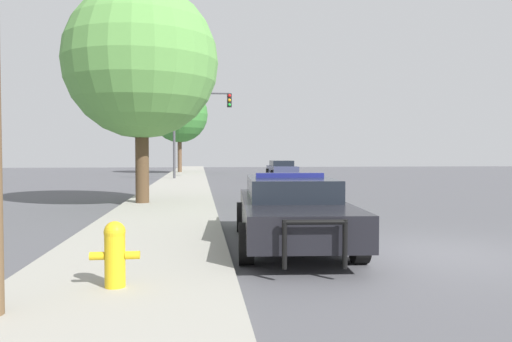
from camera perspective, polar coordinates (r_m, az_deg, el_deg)
The scene contains 8 objects.
ground_plane at distance 9.46m, azimuth 19.48°, elevation -8.87°, with size 110.00×110.00×0.00m, color #4F4F54.
sidewalk_left at distance 8.58m, azimuth -13.32°, elevation -9.49°, with size 3.00×110.00×0.13m.
police_car at distance 9.70m, azimuth 4.00°, elevation -4.25°, with size 2.32×5.53×1.38m.
fire_hydrant at distance 6.42m, azimuth -15.83°, elevation -8.90°, with size 0.60×0.26×0.81m.
traffic_light at distance 33.08m, azimuth -6.85°, elevation 6.15°, with size 3.85×0.35×5.73m.
car_background_oncoming at distance 34.95m, azimuth 2.96°, elevation 0.27°, with size 1.98×4.56×1.26m.
tree_sidewalk_far at distance 44.19m, azimuth -8.74°, elevation 6.41°, with size 4.90×4.90×7.48m.
tree_sidewalk_near at distance 17.20m, azimuth -12.97°, elevation 12.03°, with size 5.05×5.05×7.18m.
Camera 1 is at (-4.09, -8.35, 1.77)m, focal length 35.00 mm.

